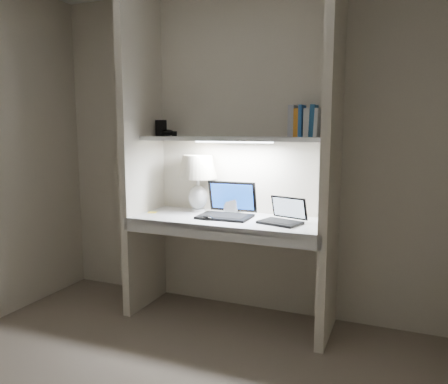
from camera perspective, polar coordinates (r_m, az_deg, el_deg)
The scene contains 17 objects.
back_wall at distance 3.41m, azimuth 2.34°, elevation 5.35°, with size 3.20×0.01×2.50m, color beige.
alcove_panel_left at distance 3.49m, azimuth -10.64°, elevation 5.28°, with size 0.06×0.55×2.50m, color beige.
alcove_panel_right at distance 2.96m, azimuth 13.90°, elevation 4.69°, with size 0.06×0.55×2.50m, color beige.
desk at distance 3.22m, azimuth 0.60°, elevation -3.81°, with size 1.40×0.55×0.04m, color white.
desk_apron at distance 2.99m, azimuth -1.26°, elevation -5.33°, with size 1.46×0.03×0.10m, color silver.
shelf at distance 3.23m, azimuth 1.24°, elevation 6.97°, with size 1.40×0.36×0.03m, color silver.
strip_light at distance 3.24m, azimuth 1.24°, elevation 6.59°, with size 0.60×0.04×0.01m, color white.
table_lamp at distance 3.45m, azimuth -3.44°, elevation 2.42°, with size 0.31×0.31×0.45m.
laptop_main at distance 3.27m, azimuth 0.48°, elevation -2.21°, with size 0.39×0.34×0.26m.
laptop_netbook at distance 3.08m, azimuth 7.75°, elevation -3.26°, with size 0.33×0.31×0.18m.
speaker at distance 3.41m, azimuth 1.07°, elevation -1.47°, with size 0.11×0.08×0.15m, color silver.
mouse at distance 3.15m, azimuth -2.12°, elevation -3.40°, with size 0.09×0.05×0.03m, color black.
cable_coil at distance 3.29m, azimuth -0.70°, elevation -3.09°, with size 0.09×0.09×0.01m, color black.
sticky_note at distance 3.48m, azimuth -9.36°, elevation -2.65°, with size 0.07×0.07×0.00m, color yellow.
book_row at distance 3.17m, azimuth 10.45°, elevation 9.00°, with size 0.21×0.15×0.22m.
shelf_box at distance 3.56m, azimuth -8.23°, elevation 8.26°, with size 0.07×0.05×0.13m, color black.
shelf_gadget at distance 3.52m, azimuth -7.43°, elevation 7.69°, with size 0.12×0.09×0.05m, color black.
Camera 1 is at (1.17, -1.70, 1.42)m, focal length 35.00 mm.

